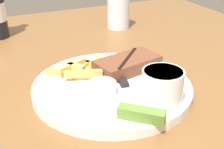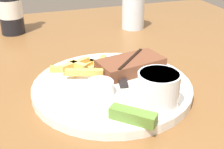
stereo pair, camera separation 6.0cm
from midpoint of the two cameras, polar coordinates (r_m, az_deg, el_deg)
dining_table at (r=0.66m, az=2.65°, el=-8.50°), size 1.22×1.27×0.73m
dinner_plate at (r=0.62m, az=2.80°, el=-2.48°), size 0.31×0.31×0.02m
steak_portion at (r=0.66m, az=6.05°, el=1.67°), size 0.15×0.10×0.03m
fries_pile at (r=0.66m, az=-2.49°, el=1.37°), size 0.13×0.11×0.02m
coleslaw_cup at (r=0.54m, az=11.69°, el=-2.42°), size 0.07×0.07×0.06m
dipping_sauce_cup at (r=0.57m, az=0.82°, el=-2.37°), size 0.05×0.05×0.02m
pickle_spear at (r=0.50m, az=7.31°, el=-7.63°), size 0.07×0.07×0.02m
fork_utensil at (r=0.63m, az=-4.74°, el=-1.02°), size 0.12×0.07×0.00m
knife_utensil at (r=0.65m, az=4.27°, el=0.18°), size 0.05×0.16×0.01m
beer_bottle at (r=0.96m, az=-16.43°, el=11.71°), size 0.07×0.07×0.22m
drinking_glass at (r=0.98m, az=5.68°, el=11.63°), size 0.07×0.07×0.11m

